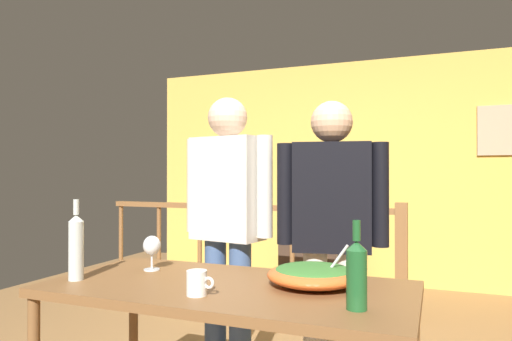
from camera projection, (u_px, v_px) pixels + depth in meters
The scene contains 13 objects.
back_wall at pixel (359, 172), 5.24m from camera, with size 5.11×0.10×2.54m, color gold.
framed_picture at pixel (501, 130), 4.65m from camera, with size 0.45×0.03×0.51m, color tan.
stair_railing at pixel (288, 242), 4.16m from camera, with size 2.95×0.10×1.00m.
tv_console at pixel (322, 262), 5.04m from camera, with size 0.90×0.40×0.52m, color #38281E.
flat_screen_tv at pixel (322, 214), 5.01m from camera, with size 0.69×0.12×0.48m.
serving_table at pixel (228, 301), 1.96m from camera, with size 1.57×0.76×0.76m.
salad_bowl at pixel (313, 274), 1.94m from camera, with size 0.40×0.40×0.20m.
wine_glass at pixel (152, 247), 2.25m from camera, with size 0.09×0.09×0.17m.
wine_bottle_clear at pixel (76, 246), 2.04m from camera, with size 0.07×0.07×0.36m.
wine_bottle_green at pixel (357, 273), 1.60m from camera, with size 0.07×0.07×0.32m.
mug_white at pixel (197, 283), 1.78m from camera, with size 0.12×0.08×0.10m.
person_standing_left at pixel (228, 213), 2.69m from camera, with size 0.59×0.29×1.69m.
person_standing_right at pixel (332, 224), 2.46m from camera, with size 0.59×0.29×1.64m.
Camera 1 is at (0.83, -2.60, 1.24)m, focal length 31.90 mm.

